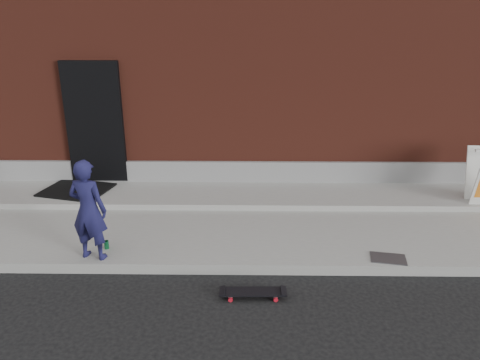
{
  "coord_description": "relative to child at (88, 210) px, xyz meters",
  "views": [
    {
      "loc": [
        0.21,
        -5.49,
        3.39
      ],
      "look_at": [
        0.12,
        0.8,
        1.08
      ],
      "focal_mm": 35.0,
      "sensor_mm": 36.0,
      "label": 1
    }
  ],
  "objects": [
    {
      "name": "ground",
      "position": [
        1.9,
        -0.2,
        -0.86
      ],
      "size": [
        80.0,
        80.0,
        0.0
      ],
      "primitive_type": "plane",
      "color": "black",
      "rests_on": "ground"
    },
    {
      "name": "sidewalk",
      "position": [
        1.9,
        1.3,
        -0.78
      ],
      "size": [
        20.0,
        3.0,
        0.15
      ],
      "primitive_type": "cube",
      "color": "gray",
      "rests_on": "ground"
    },
    {
      "name": "apron",
      "position": [
        1.9,
        2.2,
        -0.66
      ],
      "size": [
        20.0,
        1.2,
        0.1
      ],
      "primitive_type": "cube",
      "color": "gray",
      "rests_on": "sidewalk"
    },
    {
      "name": "building",
      "position": [
        1.9,
        6.79,
        1.64
      ],
      "size": [
        20.0,
        8.1,
        5.0
      ],
      "color": "#5C2419",
      "rests_on": "ground"
    },
    {
      "name": "child",
      "position": [
        0.0,
        0.0,
        0.0
      ],
      "size": [
        0.58,
        0.44,
        1.41
      ],
      "primitive_type": "imported",
      "rotation": [
        0.0,
        0.0,
        2.92
      ],
      "color": "#181843",
      "rests_on": "sidewalk"
    },
    {
      "name": "skateboard",
      "position": [
        2.2,
        -0.72,
        -0.78
      ],
      "size": [
        0.81,
        0.22,
        0.09
      ],
      "color": "#B51221",
      "rests_on": "ground"
    },
    {
      "name": "soda_can",
      "position": [
        0.11,
        0.24,
        -0.65
      ],
      "size": [
        0.08,
        0.08,
        0.12
      ],
      "primitive_type": "cylinder",
      "rotation": [
        0.0,
        0.0,
        0.27
      ],
      "color": "#187941",
      "rests_on": "sidewalk"
    },
    {
      "name": "doormat",
      "position": [
        -1.0,
        2.24,
        -0.59
      ],
      "size": [
        1.33,
        1.17,
        0.03
      ],
      "primitive_type": "cube",
      "rotation": [
        0.0,
        0.0,
        -0.25
      ],
      "color": "black",
      "rests_on": "apron"
    },
    {
      "name": "utility_plate",
      "position": [
        4.07,
        0.0,
        -0.7
      ],
      "size": [
        0.52,
        0.38,
        0.01
      ],
      "primitive_type": "cube",
      "rotation": [
        0.0,
        0.0,
        -0.18
      ],
      "color": "#4D4E52",
      "rests_on": "sidewalk"
    }
  ]
}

